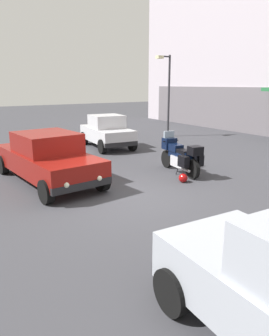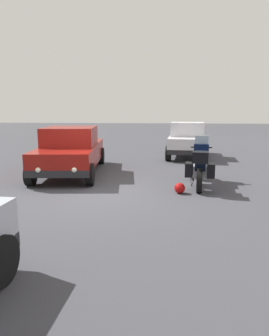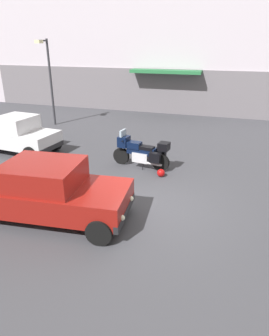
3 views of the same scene
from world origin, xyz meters
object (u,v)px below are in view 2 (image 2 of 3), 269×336
(helmet, at_px, (180,188))
(car_compact_side, at_px, (187,140))
(motorcycle, at_px, (200,164))
(car_sedan_far, at_px, (71,150))

(helmet, xyz_separation_m, car_compact_side, (-6.35, 0.64, 0.63))
(helmet, bearing_deg, motorcycle, 145.79)
(helmet, distance_m, car_sedan_far, 4.28)
(motorcycle, relative_size, car_compact_side, 0.63)
(helmet, xyz_separation_m, car_sedan_far, (-2.33, -3.53, 0.64))
(motorcycle, bearing_deg, helmet, 153.34)
(car_compact_side, bearing_deg, motorcycle, -175.15)
(motorcycle, relative_size, helmet, 8.07)
(car_sedan_far, relative_size, car_compact_side, 1.31)
(helmet, relative_size, car_compact_side, 0.08)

